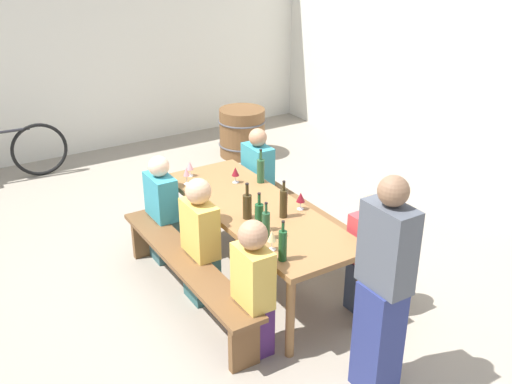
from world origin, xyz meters
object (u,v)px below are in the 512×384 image
(standing_host, at_px, (383,293))
(wine_bottle_5, at_px, (266,225))
(wine_glass_0, at_px, (301,198))
(wine_glass_4, at_px, (235,172))
(wine_bottle_3, at_px, (261,170))
(seated_guest_near_1, at_px, (200,243))
(seated_guest_far_0, at_px, (258,183))
(wine_glass_1, at_px, (186,172))
(wine_glass_2, at_px, (190,166))
(tasting_table, at_px, (256,215))
(bench_near, at_px, (186,268))
(wine_glass_3, at_px, (272,236))
(wine_bottle_4, at_px, (247,206))
(seated_guest_far_1, at_px, (368,257))
(wine_bottle_2, at_px, (259,217))
(wine_bottle_0, at_px, (283,245))
(seated_guest_near_2, at_px, (253,291))
(bench_far, at_px, (318,227))
(seated_guest_near_0, at_px, (162,211))
(wine_barrel, at_px, (242,132))
(wine_bottle_1, at_px, (284,203))

(standing_host, bearing_deg, wine_bottle_5, 10.90)
(wine_bottle_5, relative_size, wine_glass_0, 1.99)
(wine_glass_4, bearing_deg, standing_host, -3.48)
(wine_bottle_3, bearing_deg, seated_guest_near_1, -63.75)
(seated_guest_far_0, bearing_deg, wine_glass_1, 4.97)
(wine_glass_2, bearing_deg, wine_glass_1, -35.28)
(tasting_table, distance_m, standing_host, 1.63)
(bench_near, relative_size, wine_glass_2, 13.62)
(wine_bottle_5, xyz_separation_m, wine_glass_3, (0.18, -0.06, -0.00))
(wine_bottle_4, distance_m, seated_guest_far_1, 1.09)
(wine_bottle_3, bearing_deg, wine_bottle_2, -32.91)
(wine_bottle_0, relative_size, wine_glass_4, 2.06)
(standing_host, bearing_deg, seated_guest_near_2, 34.22)
(wine_bottle_5, bearing_deg, seated_guest_near_1, -148.96)
(wine_bottle_5, bearing_deg, wine_glass_4, 162.22)
(bench_far, bearing_deg, seated_guest_near_0, -123.70)
(bench_near, distance_m, wine_barrel, 3.62)
(tasting_table, relative_size, wine_glass_3, 13.12)
(seated_guest_near_1, bearing_deg, wine_bottle_3, 26.25)
(wine_bottle_0, bearing_deg, tasting_table, 160.76)
(wine_bottle_1, xyz_separation_m, wine_bottle_3, (-0.72, 0.23, -0.01))
(seated_guest_far_1, bearing_deg, wine_glass_1, -62.96)
(wine_bottle_3, height_order, wine_glass_4, wine_bottle_3)
(wine_bottle_2, distance_m, wine_bottle_5, 0.14)
(seated_guest_near_1, bearing_deg, wine_barrel, 53.69)
(wine_bottle_3, relative_size, wine_glass_0, 2.11)
(bench_far, xyz_separation_m, wine_bottle_2, (0.38, -0.90, 0.52))
(wine_glass_0, bearing_deg, wine_bottle_4, -101.96)
(wine_bottle_1, bearing_deg, wine_bottle_0, -34.66)
(wine_glass_1, bearing_deg, wine_glass_3, 0.40)
(wine_bottle_5, bearing_deg, standing_host, 10.90)
(seated_guest_near_2, distance_m, standing_host, 0.98)
(wine_bottle_2, bearing_deg, bench_far, 112.86)
(seated_guest_near_2, bearing_deg, seated_guest_near_0, 90.00)
(wine_bottle_3, distance_m, wine_glass_0, 0.68)
(seated_guest_near_1, height_order, standing_host, standing_host)
(wine_bottle_3, height_order, wine_glass_2, wine_bottle_3)
(tasting_table, relative_size, standing_host, 1.35)
(wine_bottle_2, bearing_deg, wine_bottle_5, -8.86)
(wine_bottle_1, relative_size, wine_glass_3, 1.98)
(seated_guest_near_2, relative_size, seated_guest_far_1, 1.05)
(tasting_table, distance_m, wine_glass_4, 0.61)
(tasting_table, relative_size, wine_glass_4, 14.01)
(wine_glass_3, bearing_deg, seated_guest_near_1, -159.62)
(seated_guest_far_1, height_order, wine_barrel, seated_guest_far_1)
(wine_glass_4, relative_size, seated_guest_far_1, 0.15)
(tasting_table, height_order, wine_bottle_0, wine_bottle_0)
(bench_near, height_order, standing_host, standing_host)
(wine_bottle_2, distance_m, wine_glass_0, 0.54)
(tasting_table, relative_size, seated_guest_near_1, 1.94)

